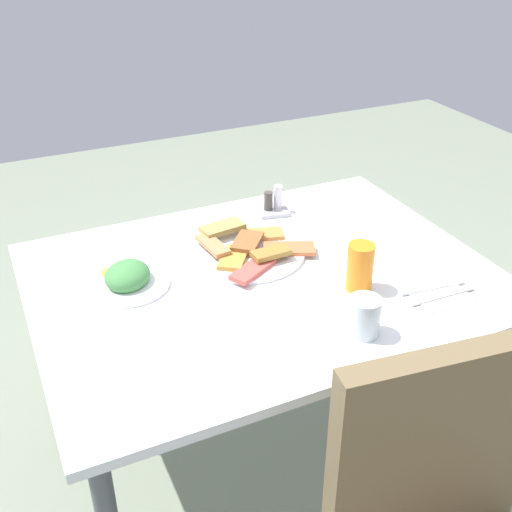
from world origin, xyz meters
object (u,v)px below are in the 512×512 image
soda_can (360,267)px  paper_napkin (437,293)px  dining_table (263,299)px  spoon (442,295)px  fork (433,287)px  pide_platter (247,250)px  condiment_caddy (273,205)px  drinking_glass (364,316)px  salad_plate_greens (127,278)px

soda_can → paper_napkin: bearing=148.5°
dining_table → spoon: 0.45m
paper_napkin → fork: 0.02m
soda_can → paper_napkin: (-0.16, 0.10, -0.06)m
pide_platter → soda_can: (-0.18, 0.27, 0.05)m
paper_napkin → condiment_caddy: (0.17, -0.57, 0.02)m
pide_platter → condiment_caddy: condiment_caddy is taller
pide_platter → fork: bearing=134.3°
drinking_glass → salad_plate_greens: bearing=-44.2°
salad_plate_greens → spoon: (-0.68, 0.37, -0.01)m
pide_platter → drinking_glass: 0.44m
spoon → pide_platter: bearing=-46.9°
dining_table → soda_can: soda_can is taller
pide_platter → spoon: bearing=131.5°
condiment_caddy → salad_plate_greens: bearing=23.0°
soda_can → condiment_caddy: 0.47m
pide_platter → drinking_glass: bearing=101.8°
drinking_glass → condiment_caddy: bearing=-97.9°
dining_table → soda_can: 0.28m
pide_platter → paper_napkin: size_ratio=2.52×
soda_can → condiment_caddy: soda_can is taller
soda_can → fork: soda_can is taller
paper_napkin → spoon: spoon is taller
pide_platter → salad_plate_greens: 0.33m
dining_table → soda_can: bearing=140.6°
pide_platter → spoon: pide_platter is taller
dining_table → pide_platter: 0.15m
pide_platter → salad_plate_greens: size_ratio=1.64×
paper_napkin → spoon: (0.00, 0.02, 0.00)m
dining_table → salad_plate_greens: salad_plate_greens is taller
drinking_glass → spoon: bearing=-170.8°
salad_plate_greens → condiment_caddy: bearing=-157.0°
pide_platter → fork: pide_platter is taller
condiment_caddy → pide_platter: bearing=48.2°
fork → dining_table: bearing=-27.1°
salad_plate_greens → spoon: 0.77m
drinking_glass → fork: 0.27m
salad_plate_greens → spoon: size_ratio=1.16×
drinking_glass → condiment_caddy: 0.63m
soda_can → paper_napkin: 0.20m
spoon → condiment_caddy: bearing=-72.5°
fork → condiment_caddy: size_ratio=1.64×
dining_table → condiment_caddy: condiment_caddy is taller
soda_can → paper_napkin: soda_can is taller
spoon → fork: bearing=-88.5°
drinking_glass → spoon: (-0.25, -0.04, -0.04)m
paper_napkin → dining_table: bearing=-35.9°
salad_plate_greens → drinking_glass: bearing=135.8°
soda_can → fork: (-0.16, 0.08, -0.06)m
drinking_glass → condiment_caddy: drinking_glass is taller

